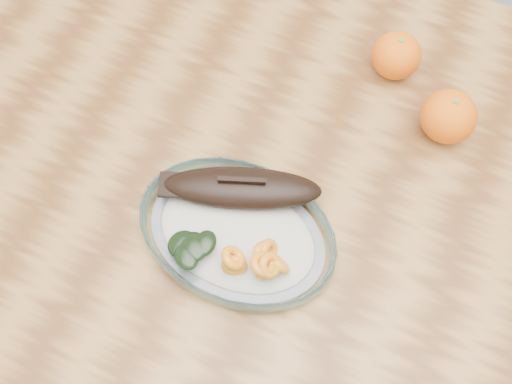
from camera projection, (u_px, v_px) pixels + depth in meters
ground at (286, 318)px, 1.54m from camera, size 3.00×3.00×0.00m
dining_table at (305, 208)px, 0.95m from camera, size 1.20×0.80×0.75m
plated_meal at (237, 230)px, 0.81m from camera, size 0.48×0.48×0.07m
orange_left at (396, 55)px, 0.91m from camera, size 0.07×0.07×0.07m
orange_right at (449, 117)px, 0.86m from camera, size 0.08×0.08×0.08m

